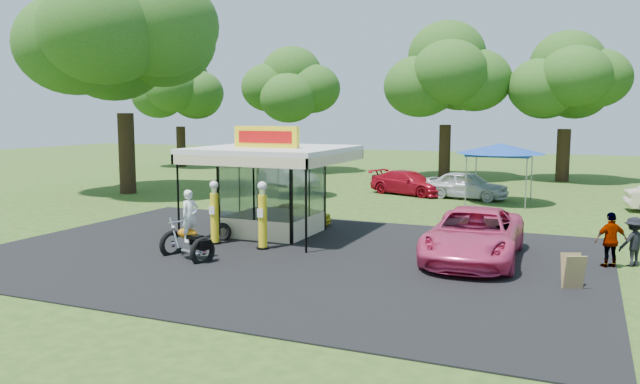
{
  "coord_description": "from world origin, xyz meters",
  "views": [
    {
      "loc": [
        9.02,
        -16.06,
        4.67
      ],
      "look_at": [
        0.39,
        4.0,
        1.89
      ],
      "focal_mm": 35.0,
      "sensor_mm": 36.0,
      "label": 1
    }
  ],
  "objects_px": {
    "motorcycle": "(189,232)",
    "tent_east": "(501,149)",
    "bg_car_a": "(287,176)",
    "spectator_east_a": "(633,242)",
    "spectator_east_b": "(611,240)",
    "gas_station_kiosk": "(273,189)",
    "bg_car_b": "(409,183)",
    "bg_car_c": "(467,185)",
    "tent_west": "(286,149)",
    "a_frame_sign": "(573,272)",
    "kiosk_car": "(298,214)",
    "gas_pump_right": "(263,217)",
    "gas_pump_left": "(215,214)",
    "pink_sedan": "(474,235)"
  },
  "relations": [
    {
      "from": "gas_station_kiosk",
      "to": "gas_pump_left",
      "type": "relative_size",
      "value": 2.35
    },
    {
      "from": "spectator_east_b",
      "to": "bg_car_c",
      "type": "bearing_deg",
      "value": -92.21
    },
    {
      "from": "spectator_east_b",
      "to": "tent_west",
      "type": "xyz_separation_m",
      "value": [
        -16.3,
        10.86,
        1.82
      ]
    },
    {
      "from": "bg_car_b",
      "to": "bg_car_c",
      "type": "bearing_deg",
      "value": -79.75
    },
    {
      "from": "pink_sedan",
      "to": "spectator_east_b",
      "type": "xyz_separation_m",
      "value": [
        3.96,
        0.63,
        0.03
      ]
    },
    {
      "from": "gas_station_kiosk",
      "to": "spectator_east_b",
      "type": "distance_m",
      "value": 11.85
    },
    {
      "from": "gas_station_kiosk",
      "to": "tent_west",
      "type": "relative_size",
      "value": 1.27
    },
    {
      "from": "spectator_east_b",
      "to": "gas_pump_right",
      "type": "bearing_deg",
      "value": -18.39
    },
    {
      "from": "motorcycle",
      "to": "a_frame_sign",
      "type": "relative_size",
      "value": 2.45
    },
    {
      "from": "motorcycle",
      "to": "kiosk_car",
      "type": "distance_m",
      "value": 7.04
    },
    {
      "from": "gas_pump_right",
      "to": "motorcycle",
      "type": "distance_m",
      "value": 2.67
    },
    {
      "from": "a_frame_sign",
      "to": "spectator_east_b",
      "type": "distance_m",
      "value": 3.12
    },
    {
      "from": "spectator_east_a",
      "to": "tent_west",
      "type": "relative_size",
      "value": 0.36
    },
    {
      "from": "a_frame_sign",
      "to": "kiosk_car",
      "type": "height_order",
      "value": "a_frame_sign"
    },
    {
      "from": "gas_station_kiosk",
      "to": "pink_sedan",
      "type": "distance_m",
      "value": 8.0
    },
    {
      "from": "gas_pump_right",
      "to": "bg_car_b",
      "type": "xyz_separation_m",
      "value": [
        0.7,
        16.21,
        -0.45
      ]
    },
    {
      "from": "gas_pump_right",
      "to": "motorcycle",
      "type": "xyz_separation_m",
      "value": [
        -1.44,
        -2.23,
        -0.22
      ]
    },
    {
      "from": "a_frame_sign",
      "to": "kiosk_car",
      "type": "distance_m",
      "value": 12.28
    },
    {
      "from": "tent_west",
      "to": "tent_east",
      "type": "xyz_separation_m",
      "value": [
        11.4,
        1.81,
        0.14
      ]
    },
    {
      "from": "gas_pump_left",
      "to": "a_frame_sign",
      "type": "distance_m",
      "value": 11.92
    },
    {
      "from": "gas_pump_right",
      "to": "tent_east",
      "type": "bearing_deg",
      "value": 67.75
    },
    {
      "from": "bg_car_c",
      "to": "tent_east",
      "type": "height_order",
      "value": "tent_east"
    },
    {
      "from": "tent_west",
      "to": "bg_car_c",
      "type": "bearing_deg",
      "value": 16.98
    },
    {
      "from": "spectator_east_a",
      "to": "bg_car_a",
      "type": "relative_size",
      "value": 0.37
    },
    {
      "from": "gas_pump_right",
      "to": "motorcycle",
      "type": "height_order",
      "value": "gas_pump_right"
    },
    {
      "from": "a_frame_sign",
      "to": "spectator_east_b",
      "type": "height_order",
      "value": "spectator_east_b"
    },
    {
      "from": "a_frame_sign",
      "to": "tent_west",
      "type": "xyz_separation_m",
      "value": [
        -15.33,
        13.8,
        2.2
      ]
    },
    {
      "from": "motorcycle",
      "to": "spectator_east_a",
      "type": "bearing_deg",
      "value": 38.76
    },
    {
      "from": "spectator_east_a",
      "to": "spectator_east_b",
      "type": "relative_size",
      "value": 0.89
    },
    {
      "from": "spectator_east_b",
      "to": "tent_east",
      "type": "relative_size",
      "value": 0.38
    },
    {
      "from": "gas_pump_left",
      "to": "spectator_east_a",
      "type": "bearing_deg",
      "value": 10.02
    },
    {
      "from": "bg_car_b",
      "to": "gas_station_kiosk",
      "type": "bearing_deg",
      "value": -167.63
    },
    {
      "from": "a_frame_sign",
      "to": "gas_pump_right",
      "type": "bearing_deg",
      "value": 152.24
    },
    {
      "from": "gas_pump_left",
      "to": "gas_pump_right",
      "type": "xyz_separation_m",
      "value": [
        1.97,
        -0.07,
        0.03
      ]
    },
    {
      "from": "bg_car_c",
      "to": "tent_west",
      "type": "relative_size",
      "value": 1.05
    },
    {
      "from": "bg_car_b",
      "to": "tent_east",
      "type": "bearing_deg",
      "value": -88.16
    },
    {
      "from": "spectator_east_a",
      "to": "spectator_east_b",
      "type": "distance_m",
      "value": 0.85
    },
    {
      "from": "bg_car_a",
      "to": "tent_east",
      "type": "xyz_separation_m",
      "value": [
        13.45,
        -2.44,
        2.13
      ]
    },
    {
      "from": "gas_station_kiosk",
      "to": "spectator_east_b",
      "type": "xyz_separation_m",
      "value": [
        11.79,
        -0.67,
        -0.92
      ]
    },
    {
      "from": "gas_station_kiosk",
      "to": "bg_car_a",
      "type": "distance_m",
      "value": 15.89
    },
    {
      "from": "pink_sedan",
      "to": "bg_car_b",
      "type": "height_order",
      "value": "pink_sedan"
    },
    {
      "from": "gas_pump_right",
      "to": "spectator_east_b",
      "type": "relative_size",
      "value": 1.38
    },
    {
      "from": "spectator_east_a",
      "to": "spectator_east_b",
      "type": "xyz_separation_m",
      "value": [
        -0.64,
        -0.55,
        0.09
      ]
    },
    {
      "from": "motorcycle",
      "to": "tent_east",
      "type": "relative_size",
      "value": 0.53
    },
    {
      "from": "spectator_east_a",
      "to": "gas_pump_right",
      "type": "bearing_deg",
      "value": -28.45
    },
    {
      "from": "gas_station_kiosk",
      "to": "gas_pump_left",
      "type": "xyz_separation_m",
      "value": [
        -1.04,
        -2.5,
        -0.68
      ]
    },
    {
      "from": "kiosk_car",
      "to": "gas_pump_right",
      "type": "bearing_deg",
      "value": -168.96
    },
    {
      "from": "gas_station_kiosk",
      "to": "spectator_east_a",
      "type": "bearing_deg",
      "value": -0.56
    },
    {
      "from": "bg_car_a",
      "to": "a_frame_sign",
      "type": "bearing_deg",
      "value": -113.93
    },
    {
      "from": "bg_car_b",
      "to": "bg_car_c",
      "type": "distance_m",
      "value": 3.45
    }
  ]
}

